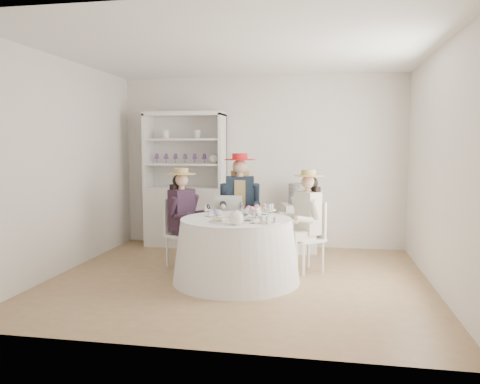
# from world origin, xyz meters

# --- Properties ---
(ground) EXTENTS (4.50, 4.50, 0.00)m
(ground) POSITION_xyz_m (0.00, 0.00, 0.00)
(ground) COLOR olive
(ground) RESTS_ON ground
(ceiling) EXTENTS (4.50, 4.50, 0.00)m
(ceiling) POSITION_xyz_m (0.00, 0.00, 2.70)
(ceiling) COLOR white
(ceiling) RESTS_ON wall_back
(wall_back) EXTENTS (4.50, 0.00, 4.50)m
(wall_back) POSITION_xyz_m (0.00, 2.00, 1.35)
(wall_back) COLOR silver
(wall_back) RESTS_ON ground
(wall_front) EXTENTS (4.50, 0.00, 4.50)m
(wall_front) POSITION_xyz_m (0.00, -2.00, 1.35)
(wall_front) COLOR silver
(wall_front) RESTS_ON ground
(wall_left) EXTENTS (0.00, 4.50, 4.50)m
(wall_left) POSITION_xyz_m (-2.25, 0.00, 1.35)
(wall_left) COLOR silver
(wall_left) RESTS_ON ground
(wall_right) EXTENTS (0.00, 4.50, 4.50)m
(wall_right) POSITION_xyz_m (2.25, 0.00, 1.35)
(wall_right) COLOR silver
(wall_right) RESTS_ON ground
(tea_table) EXTENTS (1.51, 1.51, 0.75)m
(tea_table) POSITION_xyz_m (-0.01, -0.07, 0.37)
(tea_table) COLOR white
(tea_table) RESTS_ON ground
(hutch) EXTENTS (1.37, 0.76, 2.13)m
(hutch) POSITION_xyz_m (-1.19, 1.77, 0.76)
(hutch) COLOR silver
(hutch) RESTS_ON ground
(side_table) EXTENTS (0.57, 0.57, 0.73)m
(side_table) POSITION_xyz_m (0.63, 1.63, 0.36)
(side_table) COLOR silver
(side_table) RESTS_ON ground
(hatbox) EXTENTS (0.39, 0.39, 0.31)m
(hatbox) POSITION_xyz_m (0.63, 1.63, 0.88)
(hatbox) COLOR black
(hatbox) RESTS_ON side_table
(guest_left) EXTENTS (0.56, 0.51, 1.31)m
(guest_left) POSITION_xyz_m (-0.83, 0.47, 0.74)
(guest_left) COLOR silver
(guest_left) RESTS_ON ground
(guest_mid) EXTENTS (0.56, 0.59, 1.50)m
(guest_mid) POSITION_xyz_m (-0.15, 0.90, 0.85)
(guest_mid) COLOR silver
(guest_mid) RESTS_ON ground
(guest_right) EXTENTS (0.56, 0.54, 1.31)m
(guest_right) POSITION_xyz_m (0.79, 0.50, 0.74)
(guest_right) COLOR silver
(guest_right) RESTS_ON ground
(spare_chair) EXTENTS (0.39, 0.39, 0.93)m
(spare_chair) POSITION_xyz_m (-0.28, 0.85, 0.50)
(spare_chair) COLOR silver
(spare_chair) RESTS_ON ground
(teacup_a) EXTENTS (0.12, 0.12, 0.07)m
(teacup_a) POSITION_xyz_m (-0.27, 0.07, 0.79)
(teacup_a) COLOR white
(teacup_a) RESTS_ON tea_table
(teacup_b) EXTENTS (0.07, 0.07, 0.06)m
(teacup_b) POSITION_xyz_m (0.04, 0.20, 0.78)
(teacup_b) COLOR white
(teacup_b) RESTS_ON tea_table
(teacup_c) EXTENTS (0.09, 0.09, 0.06)m
(teacup_c) POSITION_xyz_m (0.23, 0.05, 0.79)
(teacup_c) COLOR white
(teacup_c) RESTS_ON tea_table
(flower_bowl) EXTENTS (0.24, 0.24, 0.05)m
(flower_bowl) POSITION_xyz_m (0.16, -0.17, 0.78)
(flower_bowl) COLOR white
(flower_bowl) RESTS_ON tea_table
(flower_arrangement) EXTENTS (0.20, 0.20, 0.08)m
(flower_arrangement) POSITION_xyz_m (0.19, -0.06, 0.85)
(flower_arrangement) COLOR pink
(flower_arrangement) RESTS_ON tea_table
(table_teapot) EXTENTS (0.23, 0.16, 0.17)m
(table_teapot) POSITION_xyz_m (0.07, -0.51, 0.83)
(table_teapot) COLOR white
(table_teapot) RESTS_ON tea_table
(sandwich_plate) EXTENTS (0.27, 0.27, 0.06)m
(sandwich_plate) POSITION_xyz_m (-0.14, -0.36, 0.77)
(sandwich_plate) COLOR white
(sandwich_plate) RESTS_ON tea_table
(cupcake_stand) EXTENTS (0.22, 0.22, 0.21)m
(cupcake_stand) POSITION_xyz_m (0.40, -0.34, 0.83)
(cupcake_stand) COLOR white
(cupcake_stand) RESTS_ON tea_table
(stemware_set) EXTENTS (0.83, 0.80, 0.15)m
(stemware_set) POSITION_xyz_m (-0.01, -0.07, 0.83)
(stemware_set) COLOR white
(stemware_set) RESTS_ON tea_table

